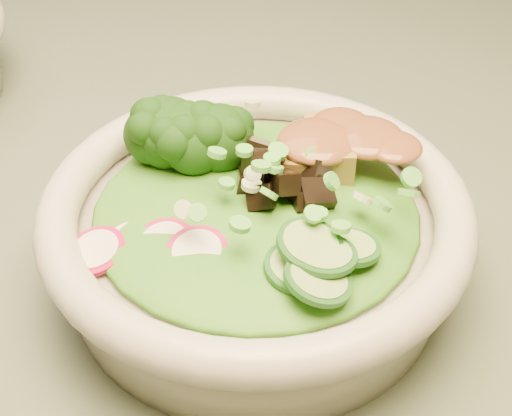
{
  "coord_description": "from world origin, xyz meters",
  "views": [
    {
      "loc": [
        0.25,
        -0.46,
        1.11
      ],
      "look_at": [
        0.24,
        -0.11,
        0.81
      ],
      "focal_mm": 50.0,
      "sensor_mm": 36.0,
      "label": 1
    }
  ],
  "objects": [
    {
      "name": "mushroom_heap",
      "position": [
        0.25,
        -0.1,
        0.83
      ],
      "size": [
        0.09,
        0.09,
        0.04
      ],
      "primitive_type": null,
      "rotation": [
        0.0,
        0.0,
        -0.35
      ],
      "color": "black",
      "rests_on": "salad_bowl"
    },
    {
      "name": "radish_slices",
      "position": [
        0.18,
        -0.15,
        0.82
      ],
      "size": [
        0.12,
        0.08,
        0.02
      ],
      "primitive_type": null,
      "rotation": [
        0.0,
        0.0,
        -0.35
      ],
      "color": "#B00D41",
      "rests_on": "salad_bowl"
    },
    {
      "name": "cucumber_slices",
      "position": [
        0.28,
        -0.16,
        0.83
      ],
      "size": [
        0.09,
        0.09,
        0.04
      ],
      "primitive_type": null,
      "rotation": [
        0.0,
        0.0,
        -0.35
      ],
      "color": "#A0C26B",
      "rests_on": "salad_bowl"
    },
    {
      "name": "tofu_cubes",
      "position": [
        0.29,
        -0.07,
        0.83
      ],
      "size": [
        0.11,
        0.09,
        0.04
      ],
      "primitive_type": null,
      "rotation": [
        0.0,
        0.0,
        -0.35
      ],
      "color": "olive",
      "rests_on": "salad_bowl"
    },
    {
      "name": "salad_bowl",
      "position": [
        0.24,
        -0.11,
        0.79
      ],
      "size": [
        0.28,
        0.28,
        0.08
      ],
      "rotation": [
        0.0,
        0.0,
        -0.35
      ],
      "color": "beige",
      "rests_on": "dining_table"
    },
    {
      "name": "dining_table",
      "position": [
        0.0,
        0.0,
        0.64
      ],
      "size": [
        1.2,
        0.8,
        0.75
      ],
      "color": "black",
      "rests_on": "ground"
    },
    {
      "name": "lettuce_bed",
      "position": [
        0.24,
        -0.11,
        0.81
      ],
      "size": [
        0.21,
        0.21,
        0.03
      ],
      "primitive_type": "ellipsoid",
      "color": "#1F6A16",
      "rests_on": "salad_bowl"
    },
    {
      "name": "peanut_sauce",
      "position": [
        0.29,
        -0.07,
        0.84
      ],
      "size": [
        0.07,
        0.06,
        0.02
      ],
      "primitive_type": "ellipsoid",
      "color": "brown",
      "rests_on": "tofu_cubes"
    },
    {
      "name": "broccoli_florets",
      "position": [
        0.2,
        -0.06,
        0.83
      ],
      "size": [
        0.1,
        0.1,
        0.05
      ],
      "primitive_type": null,
      "rotation": [
        0.0,
        0.0,
        -0.35
      ],
      "color": "black",
      "rests_on": "salad_bowl"
    },
    {
      "name": "scallion_garnish",
      "position": [
        0.24,
        -0.11,
        0.84
      ],
      "size": [
        0.2,
        0.2,
        0.03
      ],
      "primitive_type": null,
      "color": "#5DC043",
      "rests_on": "salad_bowl"
    }
  ]
}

